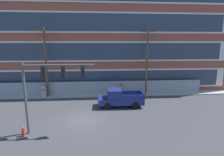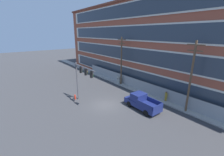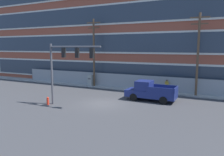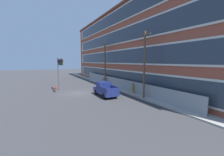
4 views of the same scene
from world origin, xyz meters
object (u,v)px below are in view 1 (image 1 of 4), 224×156
(pickup_truck_navy, at_px, (119,98))
(electrical_cabinet, at_px, (44,92))
(pedestrian_near_cabinet, at_px, (121,88))
(utility_pole_near_corner, at_px, (46,60))
(fire_hydrant, at_px, (23,132))
(utility_pole_midblock, at_px, (147,60))
(traffic_signal_mast, at_px, (47,82))

(pickup_truck_navy, distance_m, electrical_cabinet, 10.70)
(pickup_truck_navy, xyz_separation_m, pedestrian_near_cabinet, (0.81, 4.58, 0.00))
(utility_pole_near_corner, relative_size, fire_hydrant, 12.11)
(pedestrian_near_cabinet, bearing_deg, utility_pole_midblock, -8.77)
(traffic_signal_mast, distance_m, utility_pole_midblock, 14.46)
(utility_pole_near_corner, height_order, fire_hydrant, utility_pole_near_corner)
(traffic_signal_mast, height_order, pickup_truck_navy, traffic_signal_mast)
(utility_pole_midblock, xyz_separation_m, fire_hydrant, (-12.72, -10.16, -4.71))
(traffic_signal_mast, xyz_separation_m, pickup_truck_navy, (6.44, 5.67, -3.40))
(traffic_signal_mast, relative_size, pickup_truck_navy, 1.12)
(traffic_signal_mast, xyz_separation_m, electrical_cabinet, (-3.45, 9.74, -3.51))
(traffic_signal_mast, bearing_deg, pickup_truck_navy, 41.33)
(utility_pole_near_corner, relative_size, utility_pole_midblock, 1.01)
(electrical_cabinet, bearing_deg, fire_hydrant, -82.09)
(pickup_truck_navy, xyz_separation_m, utility_pole_midblock, (4.24, 4.05, 4.12))
(utility_pole_midblock, distance_m, electrical_cabinet, 14.76)
(electrical_cabinet, bearing_deg, utility_pole_midblock, -0.09)
(utility_pole_midblock, height_order, pedestrian_near_cabinet, utility_pole_midblock)
(pickup_truck_navy, bearing_deg, traffic_signal_mast, -138.67)
(pickup_truck_navy, xyz_separation_m, electrical_cabinet, (-9.90, 4.07, -0.11))
(traffic_signal_mast, xyz_separation_m, utility_pole_midblock, (10.69, 9.72, 0.72))
(utility_pole_near_corner, distance_m, fire_hydrant, 11.43)
(pedestrian_near_cabinet, height_order, fire_hydrant, pedestrian_near_cabinet)
(electrical_cabinet, bearing_deg, pedestrian_near_cabinet, 2.71)
(utility_pole_near_corner, bearing_deg, electrical_cabinet, -162.62)
(pickup_truck_navy, height_order, utility_pole_near_corner, utility_pole_near_corner)
(electrical_cabinet, xyz_separation_m, pedestrian_near_cabinet, (10.70, 0.51, 0.11))
(pickup_truck_navy, relative_size, utility_pole_near_corner, 0.56)
(pedestrian_near_cabinet, relative_size, fire_hydrant, 2.17)
(pedestrian_near_cabinet, bearing_deg, fire_hydrant, -130.98)
(traffic_signal_mast, bearing_deg, utility_pole_near_corner, 106.40)
(utility_pole_near_corner, bearing_deg, fire_hydrant, -85.16)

